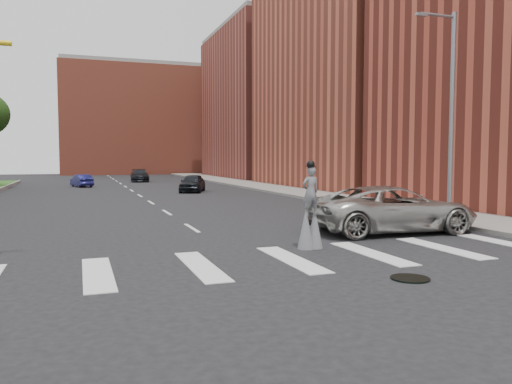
# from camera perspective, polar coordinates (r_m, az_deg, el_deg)

# --- Properties ---
(ground_plane) EXTENTS (160.00, 160.00, 0.00)m
(ground_plane) POSITION_cam_1_polar(r_m,az_deg,el_deg) (12.66, 0.48, -8.98)
(ground_plane) COLOR black
(ground_plane) RESTS_ON ground
(sidewalk_right) EXTENTS (5.00, 90.00, 0.18)m
(sidewalk_right) POSITION_cam_1_polar(r_m,az_deg,el_deg) (40.33, 4.96, 0.07)
(sidewalk_right) COLOR slate
(sidewalk_right) RESTS_ON ground
(manhole) EXTENTS (0.90, 0.90, 0.04)m
(manhole) POSITION_cam_1_polar(r_m,az_deg,el_deg) (12.34, 17.20, -9.41)
(manhole) COLOR black
(manhole) RESTS_ON ground
(building_mid) EXTENTS (16.00, 22.00, 24.00)m
(building_mid) POSITION_cam_1_polar(r_m,az_deg,el_deg) (50.02, 12.84, 14.45)
(building_mid) COLOR #B75039
(building_mid) RESTS_ON ground
(building_far) EXTENTS (16.00, 22.00, 20.00)m
(building_far) POSITION_cam_1_polar(r_m,az_deg,el_deg) (71.00, 2.22, 9.78)
(building_far) COLOR #9F463B
(building_far) RESTS_ON ground
(building_backdrop) EXTENTS (26.00, 14.00, 18.00)m
(building_backdrop) POSITION_cam_1_polar(r_m,az_deg,el_deg) (90.38, -13.18, 7.80)
(building_backdrop) COLOR #B75039
(building_backdrop) RESTS_ON ground
(streetlight) EXTENTS (2.05, 0.20, 9.00)m
(streetlight) POSITION_cam_1_polar(r_m,az_deg,el_deg) (23.30, 21.29, 8.78)
(streetlight) COLOR slate
(streetlight) RESTS_ON ground
(stilt_performer) EXTENTS (0.84, 0.55, 2.75)m
(stilt_performer) POSITION_cam_1_polar(r_m,az_deg,el_deg) (15.58, 6.22, -2.72)
(stilt_performer) COLOR black
(stilt_performer) RESTS_ON ground
(suv_crossing) EXTENTS (6.52, 3.32, 1.76)m
(suv_crossing) POSITION_cam_1_polar(r_m,az_deg,el_deg) (19.58, 15.35, -1.90)
(suv_crossing) COLOR #A7A59E
(suv_crossing) RESTS_ON ground
(car_near) EXTENTS (3.20, 4.67, 1.48)m
(car_near) POSITION_cam_1_polar(r_m,az_deg,el_deg) (41.24, -7.27, 1.04)
(car_near) COLOR black
(car_near) RESTS_ON ground
(car_mid) EXTENTS (2.22, 3.82, 1.19)m
(car_mid) POSITION_cam_1_polar(r_m,az_deg,el_deg) (50.71, -19.32, 1.23)
(car_mid) COLOR navy
(car_mid) RESTS_ON ground
(car_far) EXTENTS (2.37, 5.08, 1.44)m
(car_far) POSITION_cam_1_polar(r_m,az_deg,el_deg) (59.67, -13.16, 1.85)
(car_far) COLOR black
(car_far) RESTS_ON ground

